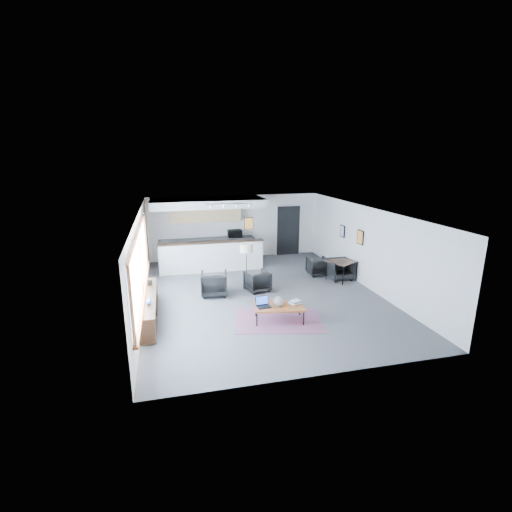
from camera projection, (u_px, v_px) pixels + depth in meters
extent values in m
cube|color=#464649|center=(262.00, 295.00, 11.50)|extent=(7.00, 9.00, 0.01)
cube|color=white|center=(262.00, 211.00, 10.81)|extent=(7.00, 9.00, 0.01)
cube|color=silver|center=(235.00, 227.00, 15.37)|extent=(7.00, 0.01, 2.60)
cube|color=silver|center=(323.00, 315.00, 6.93)|extent=(7.00, 0.01, 2.60)
cube|color=silver|center=(141.00, 262.00, 10.35)|extent=(0.01, 9.00, 2.60)
cube|color=silver|center=(367.00, 247.00, 11.95)|extent=(0.01, 9.00, 2.60)
cube|color=#8CBFFF|center=(140.00, 264.00, 9.46)|extent=(0.02, 5.80, 1.55)
cube|color=brown|center=(143.00, 293.00, 9.68)|extent=(0.10, 5.95, 0.06)
cube|color=brown|center=(138.00, 233.00, 9.26)|extent=(0.06, 5.95, 0.06)
cube|color=brown|center=(132.00, 308.00, 6.75)|extent=(0.06, 0.06, 1.60)
cube|color=brown|center=(141.00, 264.00, 9.47)|extent=(0.06, 0.06, 1.60)
cube|color=brown|center=(145.00, 239.00, 12.19)|extent=(0.06, 0.06, 1.60)
cube|color=black|center=(149.00, 297.00, 9.64)|extent=(0.35, 3.00, 0.05)
cube|color=black|center=(151.00, 317.00, 9.79)|extent=(0.35, 3.00, 0.05)
cube|color=black|center=(148.00, 332.00, 8.36)|extent=(0.33, 0.04, 0.55)
cube|color=black|center=(150.00, 307.00, 9.72)|extent=(0.33, 0.04, 0.55)
cube|color=black|center=(152.00, 288.00, 11.08)|extent=(0.33, 0.04, 0.55)
cube|color=#3359A5|center=(149.00, 335.00, 8.54)|extent=(0.18, 0.04, 0.20)
cube|color=silver|center=(149.00, 331.00, 8.70)|extent=(0.18, 0.04, 0.22)
cube|color=maroon|center=(149.00, 328.00, 8.85)|extent=(0.18, 0.04, 0.24)
cube|color=black|center=(149.00, 325.00, 9.02)|extent=(0.18, 0.04, 0.20)
cube|color=#3359A5|center=(150.00, 322.00, 9.18)|extent=(0.18, 0.04, 0.22)
cube|color=silver|center=(150.00, 319.00, 9.33)|extent=(0.18, 0.04, 0.24)
cube|color=maroon|center=(150.00, 317.00, 9.50)|extent=(0.18, 0.04, 0.20)
cube|color=black|center=(150.00, 314.00, 9.65)|extent=(0.18, 0.04, 0.22)
cube|color=#3359A5|center=(150.00, 311.00, 9.81)|extent=(0.18, 0.03, 0.24)
cube|color=silver|center=(151.00, 309.00, 9.98)|extent=(0.18, 0.03, 0.20)
cube|color=maroon|center=(151.00, 306.00, 10.13)|extent=(0.18, 0.03, 0.22)
cube|color=black|center=(151.00, 304.00, 10.29)|extent=(0.18, 0.04, 0.24)
cube|color=black|center=(150.00, 283.00, 10.36)|extent=(0.14, 0.02, 0.18)
sphere|color=#264C99|center=(149.00, 302.00, 9.06)|extent=(0.14, 0.14, 0.14)
cube|color=white|center=(212.00, 257.00, 13.61)|extent=(3.80, 0.25, 1.10)
cube|color=black|center=(211.00, 242.00, 13.46)|extent=(3.85, 0.32, 0.04)
cube|color=white|center=(208.00, 250.00, 14.99)|extent=(3.80, 0.60, 0.90)
cube|color=#2D2D2D|center=(207.00, 239.00, 14.87)|extent=(3.82, 0.62, 0.04)
cube|color=tan|center=(206.00, 213.00, 14.74)|extent=(2.80, 0.35, 0.70)
cube|color=white|center=(207.00, 203.00, 13.95)|extent=(4.20, 1.80, 0.30)
cube|color=black|center=(249.00, 223.00, 13.62)|extent=(0.35, 0.03, 0.45)
cube|color=orange|center=(249.00, 223.00, 13.60)|extent=(0.30, 0.01, 0.40)
cube|color=black|center=(288.00, 230.00, 15.89)|extent=(1.00, 0.12, 2.10)
cube|color=white|center=(276.00, 231.00, 15.78)|extent=(0.06, 0.10, 2.10)
cube|color=white|center=(299.00, 230.00, 16.01)|extent=(0.06, 0.10, 2.10)
cube|color=white|center=(288.00, 206.00, 15.61)|extent=(1.10, 0.10, 0.06)
cube|color=silver|center=(229.00, 204.00, 12.74)|extent=(1.60, 0.04, 0.04)
cylinder|color=silver|center=(210.00, 207.00, 12.62)|extent=(0.07, 0.07, 0.09)
cylinder|color=silver|center=(224.00, 206.00, 12.72)|extent=(0.07, 0.07, 0.09)
cylinder|color=silver|center=(236.00, 206.00, 12.82)|extent=(0.07, 0.07, 0.09)
cylinder|color=silver|center=(249.00, 205.00, 12.92)|extent=(0.07, 0.07, 0.09)
cube|color=black|center=(360.00, 237.00, 12.25)|extent=(0.03, 0.38, 0.48)
cube|color=orange|center=(360.00, 237.00, 12.25)|extent=(0.00, 0.32, 0.42)
cube|color=black|center=(342.00, 231.00, 13.48)|extent=(0.03, 0.34, 0.44)
cube|color=#859FC5|center=(342.00, 231.00, 13.48)|extent=(0.00, 0.28, 0.38)
cube|color=#5E3349|center=(279.00, 320.00, 9.68)|extent=(2.50, 1.97, 0.01)
cube|color=brown|center=(279.00, 307.00, 9.58)|extent=(1.39, 0.92, 0.05)
cube|color=black|center=(257.00, 319.00, 9.32)|extent=(0.03, 0.03, 0.38)
cube|color=black|center=(256.00, 310.00, 9.89)|extent=(0.03, 0.03, 0.38)
cube|color=black|center=(304.00, 319.00, 9.37)|extent=(0.03, 0.03, 0.38)
cube|color=black|center=(300.00, 309.00, 9.94)|extent=(0.03, 0.03, 0.38)
cube|color=black|center=(280.00, 312.00, 9.30)|extent=(1.21, 0.26, 0.03)
cube|color=black|center=(278.00, 303.00, 9.87)|extent=(1.21, 0.26, 0.03)
cube|color=black|center=(264.00, 307.00, 9.50)|extent=(0.38, 0.30, 0.02)
cube|color=black|center=(262.00, 300.00, 9.58)|extent=(0.35, 0.11, 0.23)
cube|color=blue|center=(262.00, 300.00, 9.57)|extent=(0.32, 0.09, 0.20)
sphere|color=gray|center=(279.00, 301.00, 9.51)|extent=(0.26, 0.26, 0.26)
cube|color=silver|center=(295.00, 303.00, 9.73)|extent=(0.35, 0.31, 0.03)
cube|color=#3359A5|center=(295.00, 301.00, 9.73)|extent=(0.31, 0.29, 0.03)
cube|color=silver|center=(295.00, 301.00, 9.70)|extent=(0.29, 0.26, 0.03)
cube|color=#E5590C|center=(286.00, 309.00, 9.39)|extent=(0.10, 0.10, 0.01)
imported|color=black|center=(214.00, 283.00, 11.36)|extent=(0.87, 0.83, 0.80)
imported|color=black|center=(257.00, 280.00, 11.73)|extent=(0.82, 0.79, 0.71)
cylinder|color=black|center=(247.00, 287.00, 12.08)|extent=(0.33, 0.33, 0.03)
cylinder|color=black|center=(247.00, 269.00, 11.91)|extent=(0.03, 0.03, 1.25)
cylinder|color=beige|center=(246.00, 248.00, 11.73)|extent=(0.54, 0.54, 0.28)
cube|color=black|center=(342.00, 262.00, 12.64)|extent=(1.08, 1.08, 0.04)
cylinder|color=black|center=(343.00, 276.00, 12.24)|extent=(0.05, 0.05, 0.65)
cylinder|color=black|center=(326.00, 271.00, 12.79)|extent=(0.05, 0.05, 0.65)
cylinder|color=black|center=(356.00, 272.00, 12.68)|extent=(0.05, 0.05, 0.65)
cylinder|color=black|center=(340.00, 267.00, 13.22)|extent=(0.05, 0.05, 0.65)
imported|color=black|center=(340.00, 270.00, 12.82)|extent=(0.65, 0.61, 0.67)
imported|color=black|center=(318.00, 267.00, 13.31)|extent=(0.58, 0.55, 0.59)
imported|color=black|center=(235.00, 233.00, 15.07)|extent=(0.55, 0.31, 0.37)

